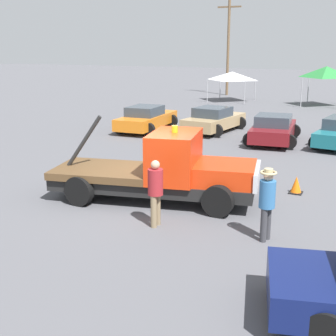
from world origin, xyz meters
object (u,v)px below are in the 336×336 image
Objects in this scene: person_near_truck at (267,199)px; canopy_tent_white at (232,76)px; parked_car_orange at (146,118)px; traffic_cone at (296,185)px; parked_car_maroon at (273,129)px; parked_car_tan at (214,120)px; tow_truck at (165,171)px; utility_pole at (228,43)px; canopy_tent_green at (326,72)px; person_at_hood at (155,189)px.

canopy_tent_white is (-9.68, 27.16, 1.02)m from person_near_truck.
parked_car_orange reaches higher than traffic_cone.
person_near_truck reaches higher than parked_car_maroon.
parked_car_maroon is at bearing -64.84° from person_near_truck.
parked_car_maroon is (3.55, -1.49, -0.00)m from parked_car_tan.
utility_pole is (-8.16, 30.07, 3.80)m from tow_truck.
parked_car_orange is (-9.60, 11.98, -0.40)m from person_near_truck.
parked_car_orange is 7.04m from parked_car_maroon.
canopy_tent_green is 10.62m from utility_pole.
canopy_tent_green is at bearing 75.10° from tow_truck.
parked_car_orange is 3.67m from parked_car_tan.
canopy_tent_white is (-0.08, 15.18, 1.41)m from parked_car_orange.
canopy_tent_green reaches higher than canopy_tent_white.
parked_car_orange is at bearing -115.88° from canopy_tent_green.
canopy_tent_white reaches higher than person_near_truck.
parked_car_tan is 0.50× the size of utility_pole.
canopy_tent_green is 5.44× the size of traffic_cone.
canopy_tent_white is (-7.12, 15.50, 1.42)m from parked_car_maroon.
parked_car_tan reaches higher than traffic_cone.
person_near_truck is 0.37× the size of parked_car_orange.
traffic_cone is at bearing 23.30° from tow_truck.
canopy_tent_white is at bearing -66.95° from utility_pole.
traffic_cone is (6.09, -9.10, -0.39)m from parked_car_tan.
tow_truck is at bearing 168.17° from parked_car_maroon.
parked_car_orange is at bearing 119.48° from person_at_hood.
tow_truck is at bearing -92.60° from canopy_tent_green.
person_at_hood is 0.39× the size of parked_car_maroon.
parked_car_maroon is 0.50× the size of utility_pole.
traffic_cone is at bearing -168.46° from parked_car_maroon.
utility_pole reaches higher than canopy_tent_white.
tow_truck is at bearing -144.40° from traffic_cone.
canopy_tent_white is at bearing 179.18° from canopy_tent_green.
person_near_truck is 28.85m from canopy_tent_white.
parked_car_tan is at bearing 60.44° from parked_car_maroon.
tow_truck is 12.07m from parked_car_orange.
parked_car_orange is (-6.16, 10.37, -0.26)m from tow_truck.
parked_car_maroon is (0.87, 10.05, -0.26)m from tow_truck.
canopy_tent_white is 0.36× the size of utility_pole.
parked_car_maroon is at bearing -65.34° from canopy_tent_white.
canopy_tent_white reaches higher than parked_car_tan.
person_near_truck reaches higher than parked_car_orange.
person_near_truck is 0.59× the size of canopy_tent_green.
person_near_truck is at bearing -148.20° from parked_car_tan.
person_near_truck is 11.94m from parked_car_maroon.
person_near_truck is at bearing 6.86° from person_at_hood.
parked_car_maroon is 17.12m from canopy_tent_white.
person_at_hood is at bearing 172.14° from parked_car_maroon.
tow_truck is 1.43× the size of parked_car_tan.
tow_truck is 1.34× the size of parked_car_orange.
person_near_truck is 3.22× the size of traffic_cone.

